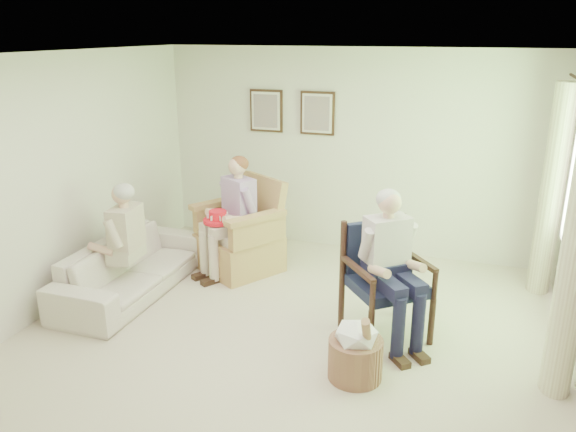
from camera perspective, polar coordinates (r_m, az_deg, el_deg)
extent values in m
plane|color=beige|center=(5.28, -1.03, -13.53)|extent=(5.50, 5.50, 0.00)
cube|color=silver|center=(7.28, 6.44, 6.46)|extent=(5.00, 0.04, 2.60)
cube|color=silver|center=(2.60, -23.80, -18.46)|extent=(5.00, 0.04, 2.60)
cube|color=silver|center=(6.03, -24.04, 2.45)|extent=(0.04, 5.50, 2.60)
cube|color=white|center=(4.48, -1.23, 15.93)|extent=(5.00, 5.50, 0.02)
cube|color=white|center=(5.84, 26.80, -3.95)|extent=(0.04, 1.52, 0.06)
cylinder|color=beige|center=(4.78, 27.21, -3.85)|extent=(0.34, 0.34, 2.30)
cylinder|color=beige|center=(6.63, 25.22, 2.28)|extent=(0.34, 0.34, 2.30)
cube|color=#382114|center=(7.50, -2.22, 10.64)|extent=(0.45, 0.03, 0.55)
cube|color=silver|center=(7.48, -2.28, 10.62)|extent=(0.39, 0.01, 0.49)
cube|color=tan|center=(7.47, -2.30, 10.61)|extent=(0.33, 0.01, 0.43)
cube|color=#382114|center=(7.28, 3.01, 10.39)|extent=(0.45, 0.03, 0.55)
cube|color=silver|center=(7.26, 2.96, 10.36)|extent=(0.39, 0.01, 0.49)
cube|color=tan|center=(7.25, 2.94, 10.36)|extent=(0.33, 0.01, 0.43)
cube|color=tan|center=(6.86, -4.94, -3.71)|extent=(0.83, 0.81, 0.44)
cube|color=beige|center=(6.74, -5.11, -1.67)|extent=(0.64, 0.62, 0.10)
cube|color=tan|center=(6.97, -3.93, 1.65)|extent=(0.77, 0.24, 0.65)
cube|color=tan|center=(6.88, -7.95, -0.32)|extent=(0.10, 0.75, 0.31)
cube|color=tan|center=(6.58, -1.97, -1.03)|extent=(0.10, 0.75, 0.31)
cylinder|color=black|center=(5.28, 5.82, -10.69)|extent=(0.06, 0.06, 0.47)
cylinder|color=black|center=(5.20, 12.78, -11.60)|extent=(0.06, 0.06, 0.47)
cylinder|color=black|center=(5.80, 7.22, -7.96)|extent=(0.06, 0.06, 0.47)
cylinder|color=black|center=(5.72, 13.51, -8.74)|extent=(0.06, 0.06, 0.47)
cube|color=#191D37|center=(5.36, 10.00, -7.00)|extent=(0.61, 0.59, 0.11)
cube|color=#191D37|center=(5.51, 10.66, -3.09)|extent=(0.57, 0.07, 0.53)
imported|color=silver|center=(6.47, -15.59, -5.05)|extent=(2.02, 0.79, 0.59)
cube|color=beige|center=(6.68, -5.15, -0.37)|extent=(0.40, 0.26, 0.16)
cube|color=#B58FCA|center=(6.61, -5.15, 1.98)|extent=(0.39, 0.24, 0.46)
sphere|color=#DDAD8E|center=(6.51, -5.28, 5.08)|extent=(0.21, 0.21, 0.21)
ellipsoid|color=brown|center=(6.53, -5.20, 5.34)|extent=(0.22, 0.22, 0.18)
cube|color=beige|center=(6.55, -6.72, -1.28)|extent=(0.14, 0.44, 0.13)
cube|color=beige|center=(6.47, -5.13, -1.48)|extent=(0.14, 0.44, 0.13)
cylinder|color=beige|center=(6.49, -7.39, -4.29)|extent=(0.12, 0.12, 0.55)
cylinder|color=beige|center=(6.41, -5.78, -4.53)|extent=(0.12, 0.12, 0.55)
cube|color=#191937|center=(5.29, 10.09, -5.41)|extent=(0.40, 0.26, 0.16)
cube|color=silver|center=(5.21, 10.30, -2.50)|extent=(0.39, 0.24, 0.46)
sphere|color=#DDAD8E|center=(5.08, 10.52, 1.36)|extent=(0.21, 0.21, 0.21)
ellipsoid|color=#B7B2AD|center=(5.09, 10.58, 1.71)|extent=(0.22, 0.22, 0.18)
cube|color=#191937|center=(5.13, 8.54, -6.74)|extent=(0.14, 0.44, 0.13)
cube|color=#191937|center=(5.10, 10.76, -7.01)|extent=(0.14, 0.44, 0.13)
cylinder|color=#191937|center=(5.10, 7.94, -10.82)|extent=(0.12, 0.12, 0.58)
cylinder|color=#191937|center=(5.07, 10.19, -11.12)|extent=(0.12, 0.12, 0.58)
cube|color=beige|center=(6.33, -16.14, -3.45)|extent=(0.42, 0.26, 0.16)
cube|color=#C4B498|center=(6.25, -16.26, -1.00)|extent=(0.41, 0.24, 0.46)
sphere|color=#DDAD8E|center=(6.13, -16.62, 2.24)|extent=(0.21, 0.21, 0.21)
ellipsoid|color=#B7B2AD|center=(6.14, -16.51, 2.52)|extent=(0.22, 0.22, 0.18)
cube|color=beige|center=(6.24, -18.00, -4.44)|extent=(0.14, 0.44, 0.13)
cube|color=beige|center=(6.12, -16.50, -4.72)|extent=(0.14, 0.44, 0.13)
cylinder|color=beige|center=(6.19, -18.89, -7.05)|extent=(0.12, 0.12, 0.42)
cylinder|color=beige|center=(6.07, -17.38, -7.38)|extent=(0.12, 0.12, 0.42)
cylinder|color=red|center=(6.51, -7.12, -0.47)|extent=(0.34, 0.34, 0.04)
cylinder|color=red|center=(6.50, -7.14, 0.03)|extent=(0.20, 0.20, 0.12)
cube|color=white|center=(6.45, -6.29, -0.07)|extent=(0.04, 0.01, 0.05)
cube|color=white|center=(6.54, -6.30, 0.18)|extent=(0.03, 0.04, 0.05)
cube|color=white|center=(6.59, -6.93, 0.32)|extent=(0.02, 0.05, 0.05)
cube|color=white|center=(6.58, -7.72, 0.23)|extent=(0.04, 0.03, 0.05)
cube|color=white|center=(6.50, -8.08, -0.01)|extent=(0.04, 0.03, 0.05)
cube|color=white|center=(6.42, -7.74, -0.23)|extent=(0.02, 0.05, 0.05)
cube|color=white|center=(6.40, -6.93, -0.26)|extent=(0.03, 0.04, 0.05)
cylinder|color=tan|center=(4.88, 6.85, -14.19)|extent=(0.59, 0.59, 0.36)
ellipsoid|color=white|center=(4.76, 6.96, -11.86)|extent=(0.41, 0.41, 0.24)
cylinder|color=#A57F56|center=(4.70, 8.06, -12.33)|extent=(0.18, 0.33, 0.53)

